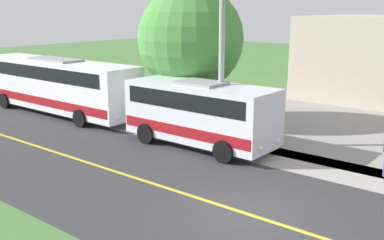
{
  "coord_description": "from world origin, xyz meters",
  "views": [
    {
      "loc": [
        10.58,
        6.53,
        5.82
      ],
      "look_at": [
        -3.5,
        -4.86,
        1.4
      ],
      "focal_mm": 43.08,
      "sensor_mm": 36.0,
      "label": 1
    }
  ],
  "objects": [
    {
      "name": "ground_plane",
      "position": [
        0.0,
        0.0,
        0.0
      ],
      "size": [
        120.0,
        120.0,
        0.0
      ],
      "primitive_type": "plane",
      "color": "#477238"
    },
    {
      "name": "road_surface",
      "position": [
        0.0,
        0.0,
        0.0
      ],
      "size": [
        8.0,
        100.0,
        0.01
      ],
      "primitive_type": "cube",
      "color": "#333335",
      "rests_on": "ground"
    },
    {
      "name": "sidewalk",
      "position": [
        -5.2,
        0.0,
        0.0
      ],
      "size": [
        2.4,
        100.0,
        0.01
      ],
      "primitive_type": "cube",
      "color": "#9E9991",
      "rests_on": "ground"
    },
    {
      "name": "road_centre_line",
      "position": [
        0.0,
        0.0,
        0.01
      ],
      "size": [
        0.16,
        100.0,
        0.0
      ],
      "primitive_type": "cube",
      "color": "gold",
      "rests_on": "ground"
    },
    {
      "name": "shuttle_bus_front",
      "position": [
        -4.51,
        -5.21,
        1.55
      ],
      "size": [
        2.66,
        6.83,
        2.82
      ],
      "color": "silver",
      "rests_on": "ground"
    },
    {
      "name": "transit_bus_rear",
      "position": [
        -4.5,
        -15.46,
        1.7
      ],
      "size": [
        2.66,
        11.61,
        3.1
      ],
      "color": "white",
      "rests_on": "ground"
    },
    {
      "name": "street_light_pole",
      "position": [
        -4.87,
        -4.5,
        4.08
      ],
      "size": [
        1.97,
        0.24,
        7.35
      ],
      "color": "#9E9EA3",
      "rests_on": "ground"
    },
    {
      "name": "tree_curbside",
      "position": [
        -7.4,
        -8.1,
        4.32
      ],
      "size": [
        5.28,
        5.28,
        6.97
      ],
      "color": "#4C3826",
      "rests_on": "ground"
    }
  ]
}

